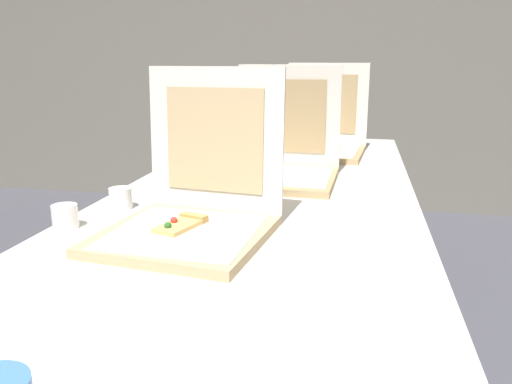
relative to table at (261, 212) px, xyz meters
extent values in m
cube|color=gray|center=(0.00, 2.55, 0.60)|extent=(10.00, 0.10, 2.60)
cube|color=silver|center=(0.00, 0.00, 0.03)|extent=(0.87, 2.32, 0.03)
cylinder|color=#38383D|center=(-0.37, 1.09, -0.34)|extent=(0.04, 0.04, 0.72)
cylinder|color=#38383D|center=(0.37, 1.09, -0.34)|extent=(0.04, 0.04, 0.72)
cube|color=tan|center=(-0.10, -0.39, 0.06)|extent=(0.38, 0.38, 0.02)
cube|color=silver|center=(-0.09, -0.39, 0.07)|extent=(0.31, 0.31, 0.00)
cube|color=silver|center=(-0.07, -0.21, 0.24)|extent=(0.34, 0.06, 0.34)
cube|color=tan|center=(-0.07, -0.21, 0.24)|extent=(0.25, 0.04, 0.25)
cube|color=#E0B266|center=(-0.11, -0.38, 0.08)|extent=(0.09, 0.13, 0.01)
cube|color=tan|center=(-0.09, -0.32, 0.08)|extent=(0.07, 0.04, 0.02)
sphere|color=#2D6628|center=(-0.13, -0.40, 0.08)|extent=(0.02, 0.02, 0.02)
sphere|color=red|center=(-0.13, -0.37, 0.08)|extent=(0.02, 0.02, 0.02)
cube|color=tan|center=(0.03, 0.18, 0.06)|extent=(0.36, 0.36, 0.02)
cube|color=silver|center=(0.03, 0.19, 0.07)|extent=(0.30, 0.30, 0.00)
cube|color=silver|center=(0.03, 0.33, 0.24)|extent=(0.35, 0.05, 0.34)
cube|color=tan|center=(0.03, 0.33, 0.24)|extent=(0.25, 0.03, 0.25)
cube|color=tan|center=(0.11, 0.68, 0.06)|extent=(0.37, 0.37, 0.02)
cube|color=silver|center=(0.11, 0.68, 0.07)|extent=(0.34, 0.34, 0.00)
cube|color=silver|center=(0.13, 0.84, 0.24)|extent=(0.34, 0.04, 0.34)
cube|color=tan|center=(0.13, 0.84, 0.24)|extent=(0.25, 0.03, 0.25)
cube|color=#E5B74C|center=(0.16, 0.68, 0.08)|extent=(0.08, 0.11, 0.01)
cube|color=tan|center=(0.15, 0.73, 0.08)|extent=(0.08, 0.03, 0.02)
sphere|color=#2D6628|center=(0.15, 0.66, 0.08)|extent=(0.02, 0.02, 0.02)
cylinder|color=white|center=(-0.24, 0.37, 0.07)|extent=(0.06, 0.06, 0.06)
cylinder|color=white|center=(-0.39, -0.36, 0.07)|extent=(0.06, 0.06, 0.06)
cylinder|color=white|center=(-0.34, -0.19, 0.07)|extent=(0.06, 0.06, 0.06)
camera|label=1|loc=(0.26, -1.36, 0.43)|focal=35.22mm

